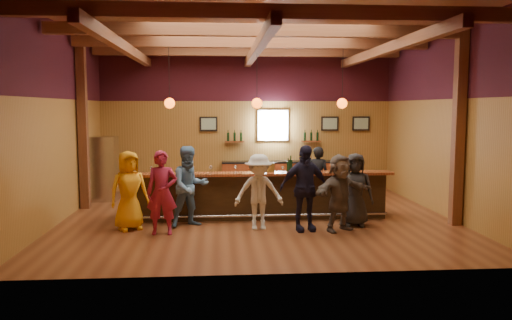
{
  "coord_description": "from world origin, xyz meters",
  "views": [
    {
      "loc": [
        -0.88,
        -11.55,
        2.6
      ],
      "look_at": [
        0.0,
        0.3,
        1.35
      ],
      "focal_mm": 35.0,
      "sensor_mm": 36.0,
      "label": 1
    }
  ],
  "objects_px": {
    "customer_dark": "(355,190)",
    "customer_orange": "(129,190)",
    "bar_counter": "(257,195)",
    "customer_denim": "(190,186)",
    "customer_white": "(259,192)",
    "bottle_a": "(291,165)",
    "customer_navy": "(304,188)",
    "customer_brown": "(340,193)",
    "bartender": "(318,177)",
    "back_bar_cabinet": "(286,176)",
    "customer_redvest": "(162,193)",
    "ice_bucket": "(270,167)",
    "stainless_fridge": "(104,169)"
  },
  "relations": [
    {
      "from": "customer_dark",
      "to": "customer_orange",
      "type": "bearing_deg",
      "value": -171.74
    },
    {
      "from": "bar_counter",
      "to": "customer_denim",
      "type": "distance_m",
      "value": 1.8
    },
    {
      "from": "customer_white",
      "to": "bottle_a",
      "type": "bearing_deg",
      "value": 49.11
    },
    {
      "from": "customer_navy",
      "to": "customer_brown",
      "type": "bearing_deg",
      "value": -15.53
    },
    {
      "from": "customer_dark",
      "to": "bartender",
      "type": "height_order",
      "value": "customer_dark"
    },
    {
      "from": "customer_brown",
      "to": "back_bar_cabinet",
      "type": "bearing_deg",
      "value": 65.26
    },
    {
      "from": "customer_white",
      "to": "customer_navy",
      "type": "bearing_deg",
      "value": -13.76
    },
    {
      "from": "customer_orange",
      "to": "customer_denim",
      "type": "xyz_separation_m",
      "value": [
        1.27,
        0.21,
        0.04
      ]
    },
    {
      "from": "customer_white",
      "to": "bottle_a",
      "type": "relative_size",
      "value": 4.32
    },
    {
      "from": "customer_redvest",
      "to": "customer_brown",
      "type": "height_order",
      "value": "customer_redvest"
    },
    {
      "from": "back_bar_cabinet",
      "to": "ice_bucket",
      "type": "distance_m",
      "value": 3.95
    },
    {
      "from": "customer_navy",
      "to": "customer_dark",
      "type": "bearing_deg",
      "value": 6.96
    },
    {
      "from": "back_bar_cabinet",
      "to": "customer_redvest",
      "type": "height_order",
      "value": "customer_redvest"
    },
    {
      "from": "customer_orange",
      "to": "customer_redvest",
      "type": "bearing_deg",
      "value": -59.32
    },
    {
      "from": "stainless_fridge",
      "to": "customer_navy",
      "type": "distance_m",
      "value": 6.33
    },
    {
      "from": "customer_orange",
      "to": "customer_white",
      "type": "height_order",
      "value": "customer_orange"
    },
    {
      "from": "customer_orange",
      "to": "customer_white",
      "type": "distance_m",
      "value": 2.76
    },
    {
      "from": "customer_white",
      "to": "customer_dark",
      "type": "height_order",
      "value": "customer_white"
    },
    {
      "from": "customer_redvest",
      "to": "bottle_a",
      "type": "distance_m",
      "value": 3.16
    },
    {
      "from": "customer_redvest",
      "to": "bottle_a",
      "type": "xyz_separation_m",
      "value": [
        2.85,
        1.3,
        0.39
      ]
    },
    {
      "from": "customer_white",
      "to": "ice_bucket",
      "type": "height_order",
      "value": "customer_white"
    },
    {
      "from": "customer_denim",
      "to": "customer_white",
      "type": "bearing_deg",
      "value": -38.38
    },
    {
      "from": "customer_denim",
      "to": "bottle_a",
      "type": "bearing_deg",
      "value": -8.22
    },
    {
      "from": "stainless_fridge",
      "to": "customer_denim",
      "type": "bearing_deg",
      "value": -52.05
    },
    {
      "from": "ice_bucket",
      "to": "customer_brown",
      "type": "bearing_deg",
      "value": -44.08
    },
    {
      "from": "customer_orange",
      "to": "customer_brown",
      "type": "relative_size",
      "value": 1.03
    },
    {
      "from": "customer_navy",
      "to": "customer_denim",
      "type": "bearing_deg",
      "value": 156.41
    },
    {
      "from": "bar_counter",
      "to": "customer_navy",
      "type": "relative_size",
      "value": 3.45
    },
    {
      "from": "customer_orange",
      "to": "bartender",
      "type": "bearing_deg",
      "value": -4.48
    },
    {
      "from": "customer_white",
      "to": "customer_navy",
      "type": "distance_m",
      "value": 0.97
    },
    {
      "from": "bar_counter",
      "to": "back_bar_cabinet",
      "type": "height_order",
      "value": "bar_counter"
    },
    {
      "from": "customer_white",
      "to": "customer_dark",
      "type": "distance_m",
      "value": 2.15
    },
    {
      "from": "customer_denim",
      "to": "bottle_a",
      "type": "distance_m",
      "value": 2.44
    },
    {
      "from": "customer_navy",
      "to": "customer_dark",
      "type": "relative_size",
      "value": 1.13
    },
    {
      "from": "back_bar_cabinet",
      "to": "bottle_a",
      "type": "relative_size",
      "value": 10.67
    },
    {
      "from": "customer_redvest",
      "to": "customer_dark",
      "type": "relative_size",
      "value": 1.08
    },
    {
      "from": "customer_redvest",
      "to": "bottle_a",
      "type": "bearing_deg",
      "value": 25.75
    },
    {
      "from": "customer_white",
      "to": "customer_brown",
      "type": "height_order",
      "value": "customer_brown"
    },
    {
      "from": "bar_counter",
      "to": "customer_denim",
      "type": "relative_size",
      "value": 3.56
    },
    {
      "from": "customer_navy",
      "to": "customer_redvest",
      "type": "bearing_deg",
      "value": 171.23
    },
    {
      "from": "customer_white",
      "to": "customer_navy",
      "type": "height_order",
      "value": "customer_navy"
    },
    {
      "from": "ice_bucket",
      "to": "back_bar_cabinet",
      "type": "bearing_deg",
      "value": 76.77
    },
    {
      "from": "customer_brown",
      "to": "bartender",
      "type": "height_order",
      "value": "customer_brown"
    },
    {
      "from": "bar_counter",
      "to": "customer_dark",
      "type": "relative_size",
      "value": 3.91
    },
    {
      "from": "stainless_fridge",
      "to": "customer_white",
      "type": "relative_size",
      "value": 1.11
    },
    {
      "from": "customer_orange",
      "to": "customer_denim",
      "type": "relative_size",
      "value": 0.96
    },
    {
      "from": "bar_counter",
      "to": "back_bar_cabinet",
      "type": "distance_m",
      "value": 3.76
    },
    {
      "from": "customer_white",
      "to": "customer_brown",
      "type": "bearing_deg",
      "value": -10.99
    },
    {
      "from": "back_bar_cabinet",
      "to": "customer_white",
      "type": "distance_m",
      "value": 4.97
    },
    {
      "from": "customer_orange",
      "to": "stainless_fridge",
      "type": "bearing_deg",
      "value": 82.03
    }
  ]
}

